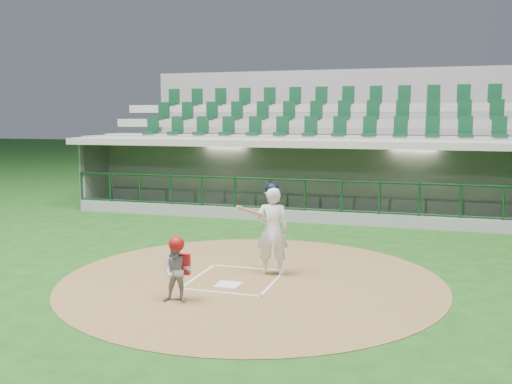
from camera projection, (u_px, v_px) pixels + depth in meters
ground at (240, 276)px, 11.05m from camera, size 120.00×120.00×0.00m
dirt_circle at (252, 280)px, 10.77m from camera, size 7.20×7.20×0.01m
home_plate at (228, 285)px, 10.38m from camera, size 0.43×0.43×0.02m
batter_box_chalk at (235, 279)px, 10.76m from camera, size 1.55×1.80×0.01m
dugout_structure at (320, 183)px, 18.31m from camera, size 16.40×3.70×3.00m
seating_deck at (333, 162)px, 21.21m from camera, size 17.00×6.72×5.15m
batter at (272, 229)px, 11.01m from camera, size 0.89×0.91×1.81m
catcher at (177, 269)px, 9.39m from camera, size 0.56×0.47×1.11m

